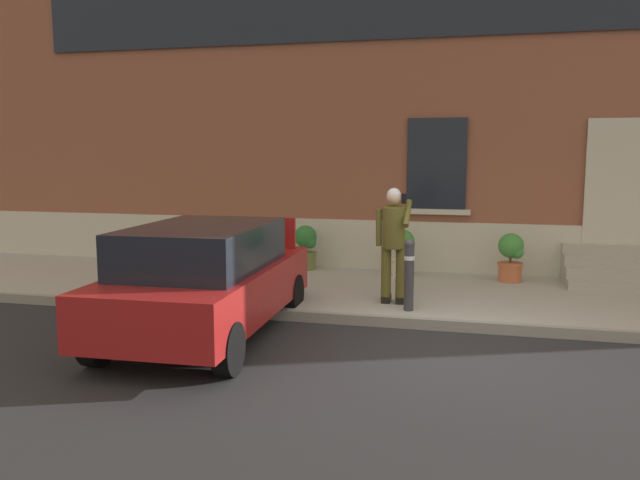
{
  "coord_description": "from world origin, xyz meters",
  "views": [
    {
      "loc": [
        0.5,
        -7.91,
        2.44
      ],
      "look_at": [
        -1.86,
        1.6,
        1.1
      ],
      "focal_mm": 36.67,
      "sensor_mm": 36.0,
      "label": 1
    }
  ],
  "objects_px": {
    "bollard_near_person": "(409,272)",
    "planter_cream": "(403,251)",
    "person_on_phone": "(394,238)",
    "planter_olive": "(306,246)",
    "planter_charcoal": "(209,245)",
    "hatchback_car_red": "(207,278)",
    "bollard_far_left": "(150,261)",
    "planter_terracotta": "(511,256)"
  },
  "relations": [
    {
      "from": "planter_olive",
      "to": "planter_terracotta",
      "type": "height_order",
      "value": "same"
    },
    {
      "from": "bollard_far_left",
      "to": "planter_terracotta",
      "type": "xyz_separation_m",
      "value": [
        5.61,
        2.54,
        -0.11
      ]
    },
    {
      "from": "planter_olive",
      "to": "bollard_near_person",
      "type": "bearing_deg",
      "value": -50.87
    },
    {
      "from": "hatchback_car_red",
      "to": "planter_terracotta",
      "type": "xyz_separation_m",
      "value": [
        4.0,
        4.01,
        -0.18
      ]
    },
    {
      "from": "person_on_phone",
      "to": "planter_cream",
      "type": "bearing_deg",
      "value": 107.05
    },
    {
      "from": "planter_olive",
      "to": "bollard_far_left",
      "type": "bearing_deg",
      "value": -122.28
    },
    {
      "from": "planter_cream",
      "to": "bollard_near_person",
      "type": "bearing_deg",
      "value": -81.36
    },
    {
      "from": "bollard_near_person",
      "to": "planter_terracotta",
      "type": "relative_size",
      "value": 1.22
    },
    {
      "from": "hatchback_car_red",
      "to": "person_on_phone",
      "type": "xyz_separation_m",
      "value": [
        2.21,
        1.84,
        0.36
      ]
    },
    {
      "from": "hatchback_car_red",
      "to": "planter_charcoal",
      "type": "distance_m",
      "value": 4.39
    },
    {
      "from": "person_on_phone",
      "to": "planter_cream",
      "type": "xyz_separation_m",
      "value": [
        -0.12,
        2.25,
        -0.55
      ]
    },
    {
      "from": "bollard_near_person",
      "to": "planter_cream",
      "type": "relative_size",
      "value": 1.22
    },
    {
      "from": "planter_olive",
      "to": "planter_charcoal",
      "type": "bearing_deg",
      "value": -171.84
    },
    {
      "from": "person_on_phone",
      "to": "planter_charcoal",
      "type": "height_order",
      "value": "person_on_phone"
    },
    {
      "from": "person_on_phone",
      "to": "planter_charcoal",
      "type": "bearing_deg",
      "value": 164.93
    },
    {
      "from": "bollard_far_left",
      "to": "planter_charcoal",
      "type": "relative_size",
      "value": 1.22
    },
    {
      "from": "person_on_phone",
      "to": "hatchback_car_red",
      "type": "bearing_deg",
      "value": -126.13
    },
    {
      "from": "bollard_near_person",
      "to": "bollard_far_left",
      "type": "xyz_separation_m",
      "value": [
        -4.1,
        0.0,
        0.0
      ]
    },
    {
      "from": "planter_charcoal",
      "to": "planter_terracotta",
      "type": "height_order",
      "value": "same"
    },
    {
      "from": "person_on_phone",
      "to": "planter_olive",
      "type": "xyz_separation_m",
      "value": [
        -2.03,
        2.47,
        -0.55
      ]
    },
    {
      "from": "bollard_near_person",
      "to": "planter_olive",
      "type": "height_order",
      "value": "bollard_near_person"
    },
    {
      "from": "planter_charcoal",
      "to": "planter_olive",
      "type": "distance_m",
      "value": 1.93
    },
    {
      "from": "planter_olive",
      "to": "planter_cream",
      "type": "relative_size",
      "value": 1.0
    },
    {
      "from": "planter_charcoal",
      "to": "planter_terracotta",
      "type": "xyz_separation_m",
      "value": [
        5.73,
        -0.02,
        0.0
      ]
    },
    {
      "from": "hatchback_car_red",
      "to": "planter_terracotta",
      "type": "distance_m",
      "value": 5.66
    },
    {
      "from": "bollard_near_person",
      "to": "planter_charcoal",
      "type": "distance_m",
      "value": 4.93
    },
    {
      "from": "bollard_near_person",
      "to": "person_on_phone",
      "type": "distance_m",
      "value": 0.64
    },
    {
      "from": "bollard_near_person",
      "to": "person_on_phone",
      "type": "xyz_separation_m",
      "value": [
        -0.28,
        0.37,
        0.44
      ]
    },
    {
      "from": "hatchback_car_red",
      "to": "bollard_far_left",
      "type": "height_order",
      "value": "hatchback_car_red"
    },
    {
      "from": "bollard_near_person",
      "to": "planter_charcoal",
      "type": "bearing_deg",
      "value": 148.71
    },
    {
      "from": "hatchback_car_red",
      "to": "bollard_far_left",
      "type": "bearing_deg",
      "value": 137.68
    },
    {
      "from": "planter_olive",
      "to": "planter_terracotta",
      "type": "distance_m",
      "value": 3.83
    },
    {
      "from": "planter_cream",
      "to": "planter_olive",
      "type": "bearing_deg",
      "value": 173.5
    },
    {
      "from": "hatchback_car_red",
      "to": "planter_cream",
      "type": "xyz_separation_m",
      "value": [
        2.09,
        4.09,
        -0.18
      ]
    },
    {
      "from": "planter_charcoal",
      "to": "planter_terracotta",
      "type": "distance_m",
      "value": 5.73
    },
    {
      "from": "bollard_far_left",
      "to": "person_on_phone",
      "type": "height_order",
      "value": "person_on_phone"
    },
    {
      "from": "bollard_far_left",
      "to": "planter_olive",
      "type": "xyz_separation_m",
      "value": [
        1.79,
        2.84,
        -0.11
      ]
    },
    {
      "from": "bollard_near_person",
      "to": "bollard_far_left",
      "type": "relative_size",
      "value": 1.0
    },
    {
      "from": "bollard_near_person",
      "to": "person_on_phone",
      "type": "relative_size",
      "value": 0.6
    },
    {
      "from": "bollard_near_person",
      "to": "planter_olive",
      "type": "relative_size",
      "value": 1.22
    },
    {
      "from": "bollard_far_left",
      "to": "planter_cream",
      "type": "bearing_deg",
      "value": 35.28
    },
    {
      "from": "hatchback_car_red",
      "to": "planter_charcoal",
      "type": "height_order",
      "value": "hatchback_car_red"
    }
  ]
}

